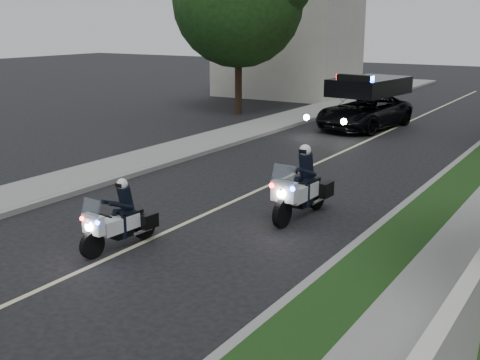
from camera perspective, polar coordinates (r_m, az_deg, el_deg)
The scene contains 14 objects.
ground at distance 13.52m, azimuth -9.17°, elevation -5.85°, with size 120.00×120.00×0.00m, color black.
curb_right at distance 20.50m, azimuth 18.80°, elevation 0.82°, with size 0.20×60.00×0.15m, color gray.
grass_verge at distance 20.36m, azimuth 20.71°, elevation 0.57°, with size 1.20×60.00×0.16m, color #193814.
curb_left at distance 23.62m, azimuth -0.89°, elevation 3.36°, with size 0.20×60.00×0.15m, color gray.
sidewalk_left at distance 24.22m, azimuth -3.08°, elevation 3.63°, with size 2.00×60.00×0.16m, color gray.
building_far at distance 40.01m, azimuth 4.47°, elevation 12.88°, with size 8.00×6.00×7.00m, color #A8A396.
lane_marking at distance 21.75m, azimuth 8.25°, elevation 2.03°, with size 0.12×50.00×0.01m, color #BFB78C.
police_moto_left at distance 13.35m, azimuth -11.05°, elevation -6.21°, with size 0.62×1.77×1.51m, color silver, non-canonical shape.
police_moto_right at distance 15.15m, azimuth 5.66°, elevation -3.48°, with size 0.75×2.13×1.81m, color silver, non-canonical shape.
police_suv at distance 28.18m, azimuth 11.45°, elevation 4.75°, with size 2.51×5.42×2.63m, color black.
bicycle at distance 35.54m, azimuth 13.65°, elevation 6.63°, with size 0.55×1.57×0.82m, color black.
cyclist at distance 35.54m, azimuth 13.65°, elevation 6.63°, with size 0.55×0.37×1.54m, color black.
tree_left_near at distance 31.94m, azimuth -0.15°, elevation 6.18°, with size 6.58×6.58×10.97m, color #1B4115, non-canonical shape.
tree_left_far at distance 40.51m, azimuth 4.73°, elevation 7.93°, with size 5.08×5.08×8.46m, color black, non-canonical shape.
Camera 1 is at (8.41, -9.50, 4.69)m, focal length 45.72 mm.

